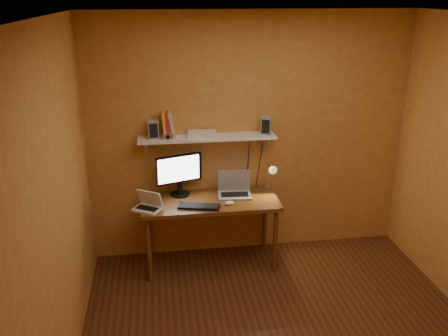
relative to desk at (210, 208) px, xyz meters
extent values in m
cube|color=silver|center=(0.47, -1.28, 1.95)|extent=(3.40, 3.20, 0.02)
cube|color=#C78A3C|center=(0.47, 0.33, 0.64)|extent=(3.40, 0.02, 2.60)
cube|color=#C78A3C|center=(-1.24, -1.28, 0.64)|extent=(0.02, 3.20, 2.60)
cube|color=brown|center=(0.00, 0.00, 0.07)|extent=(1.40, 0.60, 0.04)
cylinder|color=brown|center=(-0.64, -0.24, -0.31)|extent=(0.05, 0.05, 0.71)
cylinder|color=brown|center=(0.64, -0.24, -0.31)|extent=(0.05, 0.05, 0.71)
cylinder|color=brown|center=(-0.64, 0.24, -0.31)|extent=(0.05, 0.05, 0.71)
cylinder|color=brown|center=(0.64, 0.24, -0.31)|extent=(0.05, 0.05, 0.71)
cube|color=white|center=(0.00, 0.19, 0.70)|extent=(1.40, 0.25, 0.02)
cube|color=silver|center=(-0.62, 0.30, 0.60)|extent=(0.03, 0.03, 0.18)
cube|color=silver|center=(0.62, 0.30, 0.60)|extent=(0.03, 0.03, 0.18)
cylinder|color=black|center=(-0.30, 0.19, 0.09)|extent=(0.26, 0.26, 0.02)
cube|color=black|center=(-0.30, 0.19, 0.17)|extent=(0.06, 0.05, 0.15)
cube|color=black|center=(-0.30, 0.19, 0.38)|extent=(0.47, 0.17, 0.30)
cube|color=white|center=(-0.30, 0.17, 0.38)|extent=(0.43, 0.14, 0.26)
cube|color=gray|center=(0.27, 0.06, 0.10)|extent=(0.36, 0.27, 0.02)
cube|color=black|center=(0.27, 0.06, 0.11)|extent=(0.30, 0.16, 0.00)
cube|color=gray|center=(0.28, 0.16, 0.22)|extent=(0.34, 0.08, 0.24)
cube|color=#121B3A|center=(0.28, 0.16, 0.22)|extent=(0.30, 0.06, 0.20)
cube|color=white|center=(-0.64, -0.15, 0.10)|extent=(0.31, 0.29, 0.02)
cube|color=black|center=(-0.64, -0.15, 0.11)|extent=(0.24, 0.20, 0.00)
cube|color=white|center=(-0.61, -0.10, 0.19)|extent=(0.26, 0.20, 0.17)
cube|color=black|center=(-0.61, -0.10, 0.19)|extent=(0.22, 0.17, 0.14)
cube|color=black|center=(-0.13, -0.16, 0.10)|extent=(0.43, 0.24, 0.02)
ellipsoid|color=white|center=(0.18, -0.14, 0.10)|extent=(0.11, 0.08, 0.03)
cube|color=silver|center=(0.66, 0.24, 0.08)|extent=(0.05, 0.06, 0.08)
cylinder|color=silver|center=(0.66, 0.24, 0.23)|extent=(0.02, 0.02, 0.28)
cylinder|color=silver|center=(0.66, 0.16, 0.37)|extent=(0.01, 0.16, 0.01)
cone|color=silver|center=(0.66, 0.08, 0.37)|extent=(0.09, 0.09, 0.09)
sphere|color=#FFE0A5|center=(0.66, 0.06, 0.37)|extent=(0.04, 0.04, 0.04)
cube|color=gray|center=(-0.54, 0.20, 0.80)|extent=(0.11, 0.11, 0.19)
cube|color=gray|center=(0.61, 0.19, 0.80)|extent=(0.13, 0.13, 0.18)
cube|color=orange|center=(-0.42, 0.22, 0.84)|extent=(0.06, 0.18, 0.26)
cube|color=#AF2629|center=(-0.39, 0.22, 0.84)|extent=(0.07, 0.18, 0.26)
cube|color=#C5B08F|center=(-0.35, 0.22, 0.84)|extent=(0.08, 0.18, 0.26)
cube|color=silver|center=(-0.40, 0.13, 0.74)|extent=(0.11, 0.05, 0.06)
cylinder|color=black|center=(-0.40, 0.12, 0.74)|extent=(0.04, 0.03, 0.04)
cube|color=white|center=(-0.05, 0.20, 0.73)|extent=(0.31, 0.22, 0.05)
camera|label=1|loc=(-0.50, -4.41, 2.08)|focal=38.00mm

